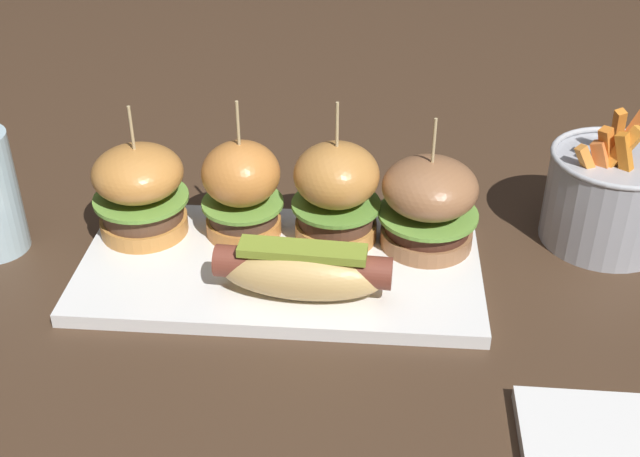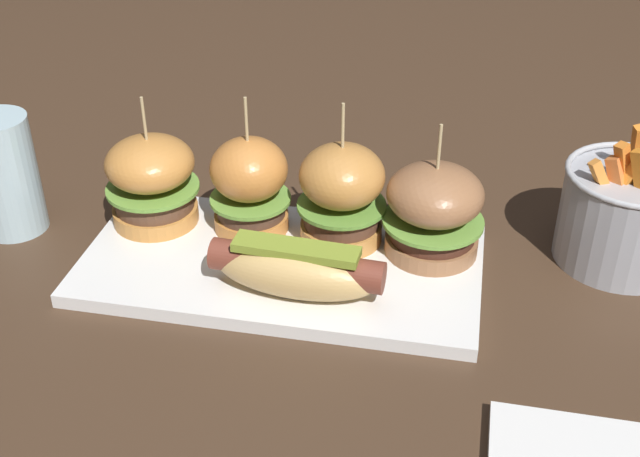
% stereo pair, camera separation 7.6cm
% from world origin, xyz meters
% --- Properties ---
extents(ground_plane, '(3.00, 3.00, 0.00)m').
position_xyz_m(ground_plane, '(0.00, 0.00, 0.00)').
color(ground_plane, '#422D1E').
extents(platter_main, '(0.39, 0.20, 0.01)m').
position_xyz_m(platter_main, '(0.00, 0.00, 0.01)').
color(platter_main, white).
rests_on(platter_main, ground).
extents(hot_dog, '(0.16, 0.06, 0.05)m').
position_xyz_m(hot_dog, '(0.03, -0.05, 0.04)').
color(hot_dog, tan).
rests_on(hot_dog, platter_main).
extents(slider_far_left, '(0.10, 0.10, 0.14)m').
position_xyz_m(slider_far_left, '(-0.14, 0.04, 0.06)').
color(slider_far_left, '#CA833D').
rests_on(slider_far_left, platter_main).
extents(slider_center_left, '(0.08, 0.08, 0.14)m').
position_xyz_m(slider_center_left, '(-0.04, 0.05, 0.07)').
color(slider_center_left, '#CC7E39').
rests_on(slider_center_left, platter_main).
extents(slider_center_right, '(0.09, 0.09, 0.15)m').
position_xyz_m(slider_center_right, '(0.05, 0.05, 0.07)').
color(slider_center_right, '#C2813D').
rests_on(slider_center_right, platter_main).
extents(slider_far_right, '(0.10, 0.10, 0.14)m').
position_xyz_m(slider_far_right, '(0.14, 0.04, 0.06)').
color(slider_far_right, '#976541').
rests_on(slider_far_right, platter_main).
extents(fries_bucket, '(0.13, 0.13, 0.14)m').
position_xyz_m(fries_bucket, '(0.33, 0.09, 0.05)').
color(fries_bucket, '#A8AAB2').
rests_on(fries_bucket, ground).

